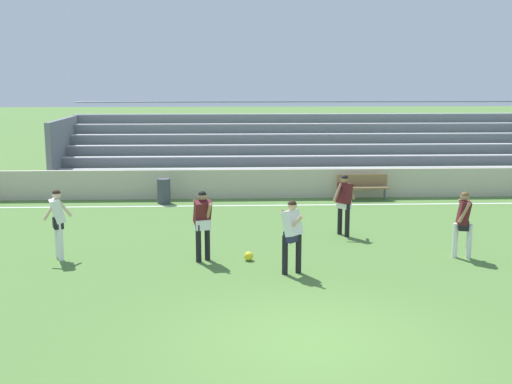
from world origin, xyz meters
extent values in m
plane|color=#517A38|center=(0.00, 0.00, 0.00)|extent=(160.00, 160.00, 0.00)
cube|color=white|center=(0.00, 11.25, 0.00)|extent=(44.00, 0.12, 0.01)
cube|color=beige|center=(0.00, 12.58, 0.52)|extent=(48.00, 0.16, 1.04)
cube|color=#B2B2B7|center=(1.99, 13.89, 0.38)|extent=(20.22, 0.36, 0.08)
cube|color=slate|center=(1.99, 13.69, 0.19)|extent=(20.22, 0.04, 0.38)
cube|color=#B2B2B7|center=(1.99, 14.63, 0.75)|extent=(20.22, 0.36, 0.08)
cube|color=slate|center=(1.99, 14.43, 0.57)|extent=(20.22, 0.04, 0.38)
cube|color=#B2B2B7|center=(1.99, 15.37, 1.13)|extent=(20.22, 0.36, 0.08)
cube|color=slate|center=(1.99, 15.17, 0.94)|extent=(20.22, 0.04, 0.38)
cube|color=#B2B2B7|center=(1.99, 16.11, 1.51)|extent=(20.22, 0.36, 0.08)
cube|color=slate|center=(1.99, 15.91, 1.32)|extent=(20.22, 0.04, 0.38)
cube|color=#B2B2B7|center=(1.99, 16.85, 1.88)|extent=(20.22, 0.36, 0.08)
cube|color=slate|center=(1.99, 16.65, 1.70)|extent=(20.22, 0.04, 0.38)
cube|color=#B2B2B7|center=(1.99, 17.59, 2.26)|extent=(20.22, 0.36, 0.08)
cube|color=slate|center=(1.99, 17.39, 2.07)|extent=(20.22, 0.04, 0.38)
cube|color=#B2B2B7|center=(1.99, 18.33, 2.64)|extent=(20.22, 0.36, 0.08)
cube|color=slate|center=(1.99, 18.13, 2.45)|extent=(20.22, 0.04, 0.38)
cube|color=slate|center=(-8.02, 16.11, 1.32)|extent=(0.20, 4.80, 2.64)
cylinder|color=slate|center=(1.99, 18.58, 3.19)|extent=(20.22, 0.06, 0.06)
cube|color=olive|center=(3.36, 12.06, 0.45)|extent=(1.80, 0.40, 0.06)
cube|color=olive|center=(3.36, 12.24, 0.70)|extent=(1.80, 0.05, 0.40)
cylinder|color=#47474C|center=(2.58, 12.06, 0.23)|extent=(0.07, 0.07, 0.45)
cylinder|color=#47474C|center=(4.14, 12.06, 0.23)|extent=(0.07, 0.07, 0.45)
cylinder|color=#3D424C|center=(-3.61, 11.78, 0.43)|extent=(0.46, 0.46, 0.86)
cylinder|color=black|center=(-0.14, 3.66, 0.44)|extent=(0.13, 0.13, 0.88)
cylinder|color=black|center=(0.17, 3.75, 0.44)|extent=(0.13, 0.13, 0.88)
cube|color=#232847|center=(0.02, 3.71, 0.86)|extent=(0.41, 0.41, 0.24)
cube|color=white|center=(0.02, 3.71, 1.16)|extent=(0.52, 0.52, 0.60)
cylinder|color=#D6A884|center=(-0.03, 3.91, 1.20)|extent=(0.35, 0.34, 0.43)
cylinder|color=#D6A884|center=(0.07, 3.51, 1.20)|extent=(0.35, 0.34, 0.43)
sphere|color=#D6A884|center=(0.02, 3.71, 1.55)|extent=(0.21, 0.21, 0.21)
sphere|color=black|center=(0.02, 3.71, 1.57)|extent=(0.20, 0.20, 0.20)
cylinder|color=black|center=(-1.89, 4.85, 0.45)|extent=(0.13, 0.13, 0.91)
cylinder|color=black|center=(-2.09, 4.69, 0.45)|extent=(0.13, 0.13, 0.91)
cube|color=white|center=(-1.99, 4.77, 0.89)|extent=(0.41, 0.31, 0.24)
cube|color=#56191E|center=(-1.99, 4.77, 1.19)|extent=(0.48, 0.48, 0.60)
cylinder|color=#A87A5B|center=(-1.84, 4.65, 1.23)|extent=(0.18, 0.38, 0.46)
cylinder|color=#A87A5B|center=(-2.14, 4.89, 1.23)|extent=(0.18, 0.38, 0.46)
sphere|color=#A87A5B|center=(-1.99, 4.77, 1.57)|extent=(0.21, 0.21, 0.21)
sphere|color=black|center=(-1.99, 4.77, 1.60)|extent=(0.20, 0.20, 0.20)
cylinder|color=white|center=(-5.50, 5.16, 0.46)|extent=(0.13, 0.13, 0.92)
cylinder|color=white|center=(-5.38, 4.95, 0.46)|extent=(0.13, 0.13, 0.92)
cube|color=black|center=(-5.44, 5.06, 0.90)|extent=(0.34, 0.42, 0.24)
cube|color=white|center=(-5.44, 5.06, 1.20)|extent=(0.47, 0.48, 0.60)
cylinder|color=beige|center=(-5.31, 5.20, 1.23)|extent=(0.36, 0.20, 0.47)
cylinder|color=beige|center=(-5.57, 4.91, 1.23)|extent=(0.36, 0.20, 0.47)
sphere|color=beige|center=(-5.44, 5.06, 1.58)|extent=(0.21, 0.21, 0.21)
sphere|color=black|center=(-5.44, 5.06, 1.60)|extent=(0.20, 0.20, 0.20)
cylinder|color=black|center=(1.85, 6.90, 0.45)|extent=(0.13, 0.13, 0.91)
cylinder|color=black|center=(1.70, 7.21, 0.45)|extent=(0.13, 0.13, 0.91)
cube|color=white|center=(1.78, 7.05, 0.89)|extent=(0.40, 0.42, 0.24)
cube|color=#56191E|center=(1.78, 7.05, 1.19)|extent=(0.47, 0.49, 0.59)
cylinder|color=#A87A5B|center=(1.58, 6.98, 1.23)|extent=(0.30, 0.26, 0.49)
cylinder|color=#A87A5B|center=(1.97, 7.12, 1.23)|extent=(0.30, 0.26, 0.49)
sphere|color=#A87A5B|center=(1.78, 7.05, 1.57)|extent=(0.21, 0.21, 0.21)
sphere|color=black|center=(1.78, 7.05, 1.59)|extent=(0.20, 0.20, 0.20)
cylinder|color=white|center=(4.41, 4.73, 0.42)|extent=(0.13, 0.13, 0.84)
cylinder|color=white|center=(4.10, 4.82, 0.42)|extent=(0.13, 0.13, 0.84)
cube|color=black|center=(4.25, 4.78, 0.82)|extent=(0.29, 0.40, 0.24)
cube|color=#56191E|center=(4.25, 4.78, 1.12)|extent=(0.37, 0.43, 0.59)
cylinder|color=#A87A5B|center=(4.19, 4.58, 1.16)|extent=(0.29, 0.13, 0.51)
cylinder|color=#A87A5B|center=(4.31, 4.97, 1.16)|extent=(0.29, 0.13, 0.51)
sphere|color=#A87A5B|center=(4.25, 4.78, 1.51)|extent=(0.21, 0.21, 0.21)
sphere|color=brown|center=(4.25, 4.78, 1.53)|extent=(0.20, 0.20, 0.20)
sphere|color=yellow|center=(-0.91, 4.75, 0.11)|extent=(0.22, 0.22, 0.22)
camera|label=1|loc=(-1.35, -9.85, 4.36)|focal=44.58mm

